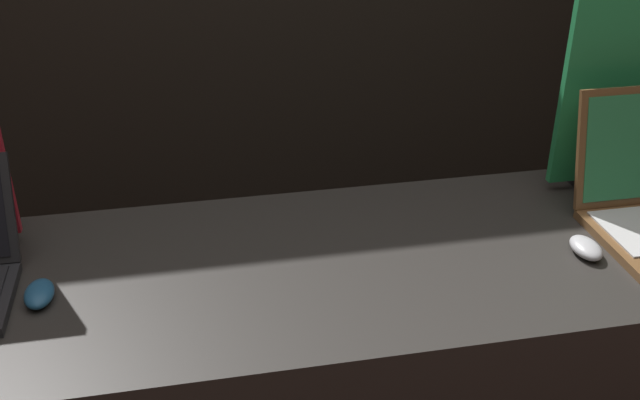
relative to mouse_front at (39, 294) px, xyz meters
The scene contains 3 objects.
mouse_front is the anchor object (origin of this frame).
mouse_back 1.13m from the mouse_front, ahead, with size 0.06×0.10×0.03m.
promo_stand_back 1.39m from the mouse_front, 10.20° to the left, with size 0.33×0.07×0.49m.
Camera 1 is at (-0.25, -0.98, 1.74)m, focal length 42.00 mm.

